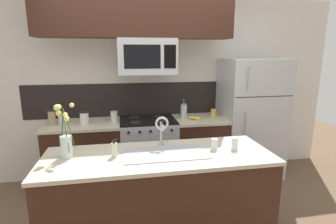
% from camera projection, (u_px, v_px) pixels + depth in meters
% --- Properties ---
extents(ground_plane, '(10.00, 10.00, 0.00)m').
position_uv_depth(ground_plane, '(158.00, 219.00, 2.93)').
color(ground_plane, brown).
extents(rear_partition, '(5.20, 0.10, 2.60)m').
position_uv_depth(rear_partition, '(165.00, 88.00, 3.93)').
color(rear_partition, silver).
rests_on(rear_partition, ground).
extents(splash_band, '(3.38, 0.01, 0.48)m').
position_uv_depth(splash_band, '(145.00, 99.00, 3.85)').
color(splash_band, black).
rests_on(splash_band, rear_partition).
extents(back_counter_left, '(0.98, 0.65, 0.91)m').
position_uv_depth(back_counter_left, '(85.00, 156.00, 3.54)').
color(back_counter_left, '#381E14').
rests_on(back_counter_left, ground).
extents(back_counter_right, '(0.74, 0.65, 0.91)m').
position_uv_depth(back_counter_right, '(198.00, 148.00, 3.82)').
color(back_counter_right, '#381E14').
rests_on(back_counter_right, ground).
extents(stove_range, '(0.76, 0.64, 0.93)m').
position_uv_depth(stove_range, '(148.00, 151.00, 3.69)').
color(stove_range, '#B7BABF').
rests_on(stove_range, ground).
extents(microwave, '(0.74, 0.40, 0.45)m').
position_uv_depth(microwave, '(147.00, 57.00, 3.39)').
color(microwave, '#B7BABF').
extents(upper_cabinet_band, '(2.42, 0.34, 0.60)m').
position_uv_depth(upper_cabinet_band, '(137.00, 13.00, 3.22)').
color(upper_cabinet_band, '#381E14').
extents(refrigerator, '(0.87, 0.74, 1.74)m').
position_uv_depth(refrigerator, '(250.00, 118.00, 3.89)').
color(refrigerator, '#B7BABF').
rests_on(refrigerator, ground).
extents(storage_jar_tall, '(0.09, 0.09, 0.20)m').
position_uv_depth(storage_jar_tall, '(52.00, 117.00, 3.35)').
color(storage_jar_tall, '#997F5B').
rests_on(storage_jar_tall, back_counter_left).
extents(storage_jar_medium, '(0.10, 0.10, 0.12)m').
position_uv_depth(storage_jar_medium, '(62.00, 119.00, 3.40)').
color(storage_jar_medium, silver).
rests_on(storage_jar_medium, back_counter_left).
extents(storage_jar_short, '(0.11, 0.11, 0.16)m').
position_uv_depth(storage_jar_short, '(84.00, 118.00, 3.40)').
color(storage_jar_short, silver).
rests_on(storage_jar_short, back_counter_left).
extents(storage_jar_squat, '(0.09, 0.09, 0.14)m').
position_uv_depth(storage_jar_squat, '(114.00, 116.00, 3.51)').
color(storage_jar_squat, silver).
rests_on(storage_jar_squat, back_counter_left).
extents(banana_bunch, '(0.19, 0.13, 0.07)m').
position_uv_depth(banana_bunch, '(195.00, 118.00, 3.65)').
color(banana_bunch, yellow).
rests_on(banana_bunch, back_counter_right).
extents(french_press, '(0.09, 0.09, 0.27)m').
position_uv_depth(french_press, '(184.00, 111.00, 3.72)').
color(french_press, silver).
rests_on(french_press, back_counter_right).
extents(coffee_tin, '(0.08, 0.08, 0.11)m').
position_uv_depth(coffee_tin, '(213.00, 113.00, 3.80)').
color(coffee_tin, gold).
rests_on(coffee_tin, back_counter_right).
extents(island_counter, '(2.08, 0.75, 0.91)m').
position_uv_depth(island_counter, '(159.00, 199.00, 2.49)').
color(island_counter, '#381E14').
rests_on(island_counter, ground).
extents(kitchen_sink, '(0.76, 0.39, 0.16)m').
position_uv_depth(kitchen_sink, '(165.00, 161.00, 2.42)').
color(kitchen_sink, '#ADAFB5').
rests_on(kitchen_sink, island_counter).
extents(sink_faucet, '(0.14, 0.14, 0.31)m').
position_uv_depth(sink_faucet, '(162.00, 127.00, 2.54)').
color(sink_faucet, '#B7BABF').
rests_on(sink_faucet, island_counter).
extents(dish_soap_bottle, '(0.06, 0.05, 0.16)m').
position_uv_depth(dish_soap_bottle, '(114.00, 150.00, 2.31)').
color(dish_soap_bottle, beige).
rests_on(dish_soap_bottle, island_counter).
extents(drinking_glass, '(0.06, 0.06, 0.11)m').
position_uv_depth(drinking_glass, '(214.00, 144.00, 2.50)').
color(drinking_glass, silver).
rests_on(drinking_glass, island_counter).
extents(spare_glass, '(0.06, 0.06, 0.12)m').
position_uv_depth(spare_glass, '(235.00, 144.00, 2.49)').
color(spare_glass, silver).
rests_on(spare_glass, island_counter).
extents(flower_vase, '(0.17, 0.18, 0.48)m').
position_uv_depth(flower_vase, '(66.00, 141.00, 2.28)').
color(flower_vase, silver).
rests_on(flower_vase, island_counter).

